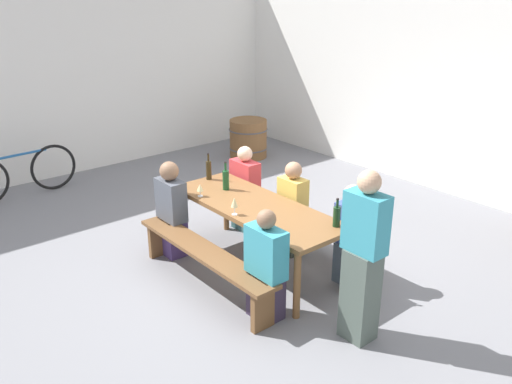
# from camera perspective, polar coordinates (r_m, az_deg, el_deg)

# --- Properties ---
(ground_plane) EXTENTS (24.00, 24.00, 0.00)m
(ground_plane) POSITION_cam_1_polar(r_m,az_deg,el_deg) (6.10, -0.00, -7.90)
(ground_plane) COLOR slate
(back_wall) EXTENTS (14.00, 0.20, 3.20)m
(back_wall) POSITION_cam_1_polar(r_m,az_deg,el_deg) (8.37, 20.58, 10.55)
(back_wall) COLOR silver
(back_wall) RESTS_ON ground
(side_wall) EXTENTS (0.20, 7.94, 3.20)m
(side_wall) POSITION_cam_1_polar(r_m,az_deg,el_deg) (9.34, -18.40, 11.82)
(side_wall) COLOR silver
(side_wall) RESTS_ON ground
(tasting_table) EXTENTS (2.16, 0.79, 0.75)m
(tasting_table) POSITION_cam_1_polar(r_m,az_deg,el_deg) (5.80, -0.00, -2.09)
(tasting_table) COLOR brown
(tasting_table) RESTS_ON ground
(bench_near) EXTENTS (2.06, 0.30, 0.45)m
(bench_near) POSITION_cam_1_polar(r_m,az_deg,el_deg) (5.56, -5.56, -6.90)
(bench_near) COLOR brown
(bench_near) RESTS_ON ground
(bench_far) EXTENTS (2.06, 0.30, 0.45)m
(bench_far) POSITION_cam_1_polar(r_m,az_deg,el_deg) (6.36, 4.83, -3.09)
(bench_far) COLOR brown
(bench_far) RESTS_ON ground
(wine_bottle_0) EXTENTS (0.07, 0.07, 0.29)m
(wine_bottle_0) POSITION_cam_1_polar(r_m,az_deg,el_deg) (5.29, 8.57, -2.54)
(wine_bottle_0) COLOR #143319
(wine_bottle_0) RESTS_ON tasting_table
(wine_bottle_1) EXTENTS (0.07, 0.07, 0.33)m
(wine_bottle_1) POSITION_cam_1_polar(r_m,az_deg,el_deg) (6.50, -5.04, 2.38)
(wine_bottle_1) COLOR #332814
(wine_bottle_1) RESTS_ON tasting_table
(wine_bottle_2) EXTENTS (0.08, 0.08, 0.33)m
(wine_bottle_2) POSITION_cam_1_polar(r_m,az_deg,el_deg) (6.17, -3.23, 1.34)
(wine_bottle_2) COLOR #194723
(wine_bottle_2) RESTS_ON tasting_table
(wine_glass_0) EXTENTS (0.08, 0.08, 0.15)m
(wine_glass_0) POSITION_cam_1_polar(r_m,az_deg,el_deg) (6.00, -5.97, 0.44)
(wine_glass_0) COLOR silver
(wine_glass_0) RESTS_ON tasting_table
(wine_glass_1) EXTENTS (0.07, 0.07, 0.19)m
(wine_glass_1) POSITION_cam_1_polar(r_m,az_deg,el_deg) (5.48, -2.31, -1.14)
(wine_glass_1) COLOR silver
(wine_glass_1) RESTS_ON tasting_table
(seated_guest_near_0) EXTENTS (0.38, 0.24, 1.14)m
(seated_guest_near_0) POSITION_cam_1_polar(r_m,az_deg,el_deg) (6.20, -8.95, -2.03)
(seated_guest_near_0) COLOR #443164
(seated_guest_near_0) RESTS_ON ground
(seated_guest_near_1) EXTENTS (0.41, 0.24, 1.11)m
(seated_guest_near_1) POSITION_cam_1_polar(r_m,az_deg,el_deg) (5.01, 1.07, -8.14)
(seated_guest_near_1) COLOR #33273C
(seated_guest_near_1) RESTS_ON ground
(seated_guest_far_0) EXTENTS (0.39, 0.24, 1.10)m
(seated_guest_far_0) POSITION_cam_1_polar(r_m,az_deg,el_deg) (6.80, -1.16, 0.13)
(seated_guest_far_0) COLOR #315859
(seated_guest_far_0) RESTS_ON ground
(seated_guest_far_1) EXTENTS (0.33, 0.24, 1.12)m
(seated_guest_far_1) POSITION_cam_1_polar(r_m,az_deg,el_deg) (6.19, 3.87, -1.93)
(seated_guest_far_1) COLOR #374138
(seated_guest_far_1) RESTS_ON ground
(seated_guest_far_2) EXTENTS (0.32, 0.24, 1.10)m
(seated_guest_far_2) POSITION_cam_1_polar(r_m,az_deg,el_deg) (5.65, 10.01, -4.62)
(seated_guest_far_2) COLOR #485867
(seated_guest_far_2) RESTS_ON ground
(standing_host) EXTENTS (0.37, 0.24, 1.59)m
(standing_host) POSITION_cam_1_polar(r_m,az_deg,el_deg) (4.70, 11.28, -7.18)
(standing_host) COLOR #4A564E
(standing_host) RESTS_ON ground
(wine_barrel) EXTENTS (0.70, 0.70, 0.68)m
(wine_barrel) POSITION_cam_1_polar(r_m,az_deg,el_deg) (9.77, -0.83, 5.71)
(wine_barrel) COLOR brown
(wine_barrel) RESTS_ON ground
(parked_bicycle_0) EXTENTS (0.20, 1.71, 0.90)m
(parked_bicycle_0) POSITION_cam_1_polar(r_m,az_deg,el_deg) (8.58, -23.88, 1.78)
(parked_bicycle_0) COLOR black
(parked_bicycle_0) RESTS_ON ground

